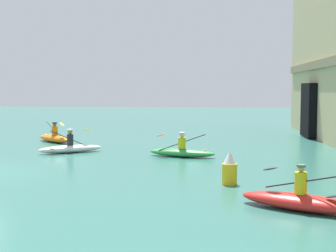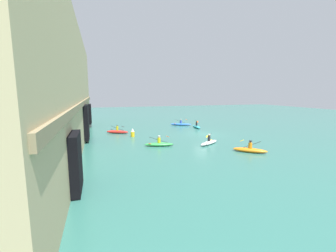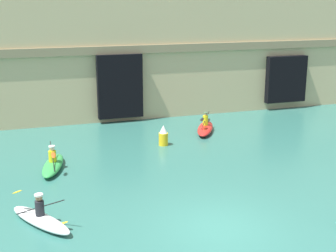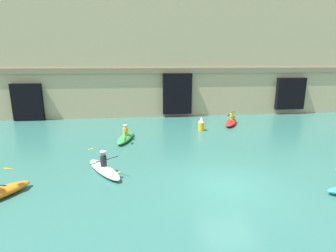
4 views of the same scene
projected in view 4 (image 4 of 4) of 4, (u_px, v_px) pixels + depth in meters
The scene contains 6 objects.
ground_plane at pixel (230, 186), 11.71m from camera, with size 120.00×120.00×0.00m, color #2D665B.
cliff_bluff at pixel (167, 52), 27.63m from camera, with size 42.68×6.54×12.75m.
kayak_white at pixel (104, 168), 12.99m from camera, with size 2.21×3.01×1.17m.
kayak_green at pixel (126, 137), 18.36m from camera, with size 1.55×3.20×1.12m.
kayak_red at pixel (231, 122), 22.88m from camera, with size 2.23×3.20×1.18m.
marker_buoy at pixel (201, 124), 20.83m from camera, with size 0.49×0.49×1.10m.
Camera 4 is at (-4.04, -10.30, 5.44)m, focal length 28.00 mm.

